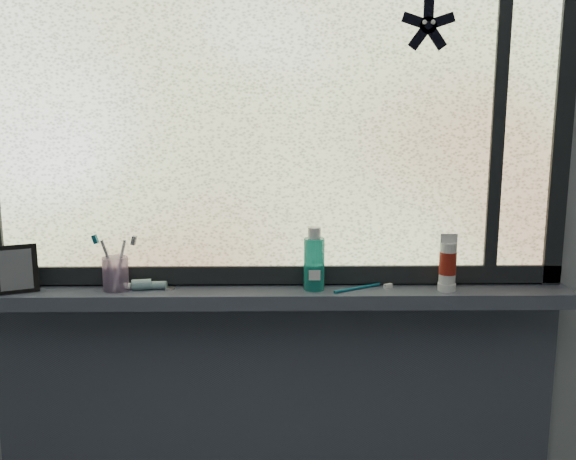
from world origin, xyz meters
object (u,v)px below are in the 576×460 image
Objects in this scene: toothbrush_cup at (116,274)px; cream_tube at (448,260)px; vanity_mirror at (17,269)px; mouthwash_bottle at (314,259)px.

toothbrush_cup is 0.90m from cream_tube.
toothbrush_cup is (0.26, 0.02, -0.02)m from vanity_mirror.
vanity_mirror reaches higher than toothbrush_cup.
toothbrush_cup is at bearing 179.64° from mouthwash_bottle.
cream_tube is at bearing -2.47° from mouthwash_bottle.
cream_tube is at bearing -1.21° from toothbrush_cup.
toothbrush_cup is at bearing -17.92° from vanity_mirror.
vanity_mirror is at bearing -178.79° from mouthwash_bottle.
cream_tube is (1.16, 0.00, 0.02)m from vanity_mirror.
mouthwash_bottle is at bearing -0.36° from toothbrush_cup.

